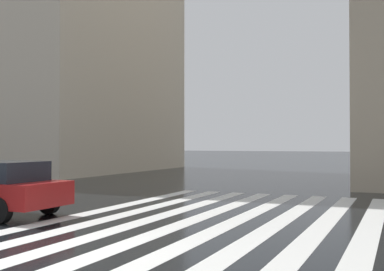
% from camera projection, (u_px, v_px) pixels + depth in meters
% --- Properties ---
extents(ground_plane, '(220.00, 220.00, 0.00)m').
position_uv_depth(ground_plane, '(62.00, 252.00, 8.04)').
color(ground_plane, black).
extents(zebra_crossing, '(13.00, 7.50, 0.01)m').
position_uv_depth(zebra_crossing, '(212.00, 221.00, 11.20)').
color(zebra_crossing, silver).
rests_on(zebra_crossing, ground_plane).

